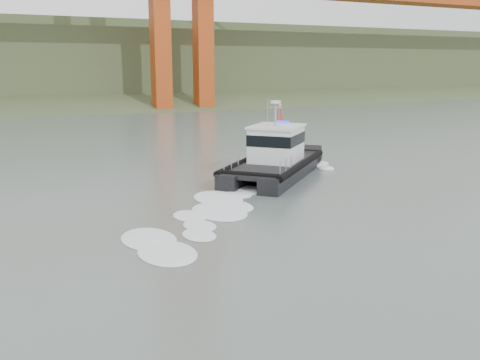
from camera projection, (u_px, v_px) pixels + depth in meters
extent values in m
plane|color=slate|center=(319.00, 270.00, 21.44)|extent=(400.00, 400.00, 0.00)
cube|color=#364929|center=(44.00, 108.00, 102.11)|extent=(500.00, 44.72, 16.25)
cube|color=#364929|center=(28.00, 74.00, 125.40)|extent=(500.00, 70.00, 18.00)
cube|color=#364929|center=(18.00, 54.00, 146.26)|extent=(500.00, 60.00, 16.00)
cube|color=black|center=(255.00, 169.00, 39.68)|extent=(9.63, 9.02, 1.29)
cube|color=black|center=(293.00, 172.00, 38.66)|extent=(9.63, 9.02, 1.29)
cube|color=black|center=(272.00, 165.00, 38.57)|extent=(10.41, 10.07, 0.27)
cube|color=white|center=(276.00, 144.00, 39.26)|extent=(5.02, 4.99, 2.47)
cube|color=black|center=(276.00, 138.00, 39.17)|extent=(5.12, 5.08, 0.81)
cube|color=white|center=(277.00, 126.00, 38.99)|extent=(5.33, 5.29, 0.17)
cylinder|color=gray|center=(275.00, 115.00, 38.51)|extent=(0.17, 0.17, 1.93)
cylinder|color=white|center=(276.00, 102.00, 38.31)|extent=(0.75, 0.75, 0.19)
cylinder|color=red|center=(280.00, 128.00, 66.17)|extent=(1.70, 1.70, 1.13)
cone|color=red|center=(280.00, 119.00, 65.93)|extent=(1.32, 1.32, 1.70)
cylinder|color=red|center=(280.00, 110.00, 65.69)|extent=(0.15, 0.15, 0.95)
sphere|color=#E5D87F|center=(280.00, 105.00, 65.57)|extent=(0.28, 0.28, 0.28)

